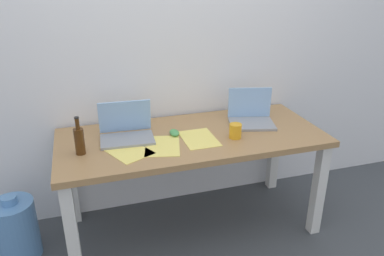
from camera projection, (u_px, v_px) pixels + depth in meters
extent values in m
plane|color=#42474C|center=(192.00, 225.00, 2.76)|extent=(8.00, 8.00, 0.00)
cube|color=white|center=(174.00, 37.00, 2.63)|extent=(5.20, 0.08, 2.60)
cube|color=#A37A4C|center=(192.00, 138.00, 2.48)|extent=(1.74, 0.75, 0.04)
cube|color=silver|center=(72.00, 235.00, 2.13)|extent=(0.07, 0.07, 0.69)
cube|color=silver|center=(318.00, 190.00, 2.57)|extent=(0.07, 0.07, 0.69)
cube|color=silver|center=(71.00, 180.00, 2.69)|extent=(0.07, 0.07, 0.69)
cube|color=silver|center=(274.00, 150.00, 3.12)|extent=(0.07, 0.07, 0.69)
cube|color=gray|center=(127.00, 140.00, 2.39)|extent=(0.35, 0.23, 0.02)
cube|color=#8CB7EA|center=(125.00, 116.00, 2.44)|extent=(0.34, 0.06, 0.22)
cube|color=gray|center=(252.00, 124.00, 2.63)|extent=(0.35, 0.29, 0.02)
cube|color=#8CB7EA|center=(250.00, 102.00, 2.69)|extent=(0.30, 0.09, 0.22)
cylinder|color=#47280F|center=(80.00, 142.00, 2.20)|extent=(0.06, 0.06, 0.16)
cylinder|color=#47280F|center=(77.00, 124.00, 2.15)|extent=(0.02, 0.02, 0.07)
cylinder|color=black|center=(76.00, 118.00, 2.14)|extent=(0.03, 0.03, 0.01)
ellipsoid|color=#4C9E56|center=(174.00, 133.00, 2.47)|extent=(0.06, 0.10, 0.03)
cylinder|color=gold|center=(235.00, 131.00, 2.42)|extent=(0.08, 0.08, 0.09)
cube|color=#F4E06B|center=(127.00, 150.00, 2.26)|extent=(0.32, 0.36, 0.00)
cube|color=#F4E06B|center=(163.00, 146.00, 2.32)|extent=(0.28, 0.34, 0.00)
cube|color=#F4E06B|center=(199.00, 139.00, 2.42)|extent=(0.21, 0.30, 0.00)
cylinder|color=#598CC6|center=(16.00, 230.00, 2.40)|extent=(0.27, 0.27, 0.40)
cylinder|color=#598CC6|center=(9.00, 200.00, 2.31)|extent=(0.10, 0.10, 0.05)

